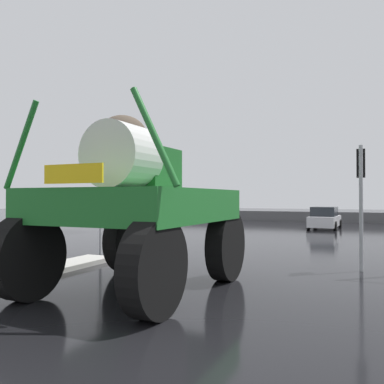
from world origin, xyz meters
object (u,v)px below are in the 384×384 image
sedan_ahead (325,218)px  traffic_signal_near_right (361,179)px  oversize_sprayer (137,209)px  traffic_signal_near_left (103,187)px  bare_tree_left (123,138)px

sedan_ahead → traffic_signal_near_right: (2.42, -16.24, 1.98)m
oversize_sprayer → traffic_signal_near_left: bearing=44.2°
traffic_signal_near_left → bare_tree_left: size_ratio=0.47×
sedan_ahead → traffic_signal_near_right: 16.54m
traffic_signal_near_left → traffic_signal_near_right: traffic_signal_near_right is taller
oversize_sprayer → sedan_ahead: oversize_sprayer is taller
traffic_signal_near_right → traffic_signal_near_left: bearing=180.0°
oversize_sprayer → traffic_signal_near_right: (4.81, 4.76, 0.81)m
traffic_signal_near_left → bare_tree_left: (-5.07, 9.15, 3.45)m
traffic_signal_near_left → oversize_sprayer: bearing=-47.5°
oversize_sprayer → traffic_signal_near_right: oversize_sprayer is taller
traffic_signal_near_right → sedan_ahead: bearing=98.5°
oversize_sprayer → bare_tree_left: bearing=35.9°
oversize_sprayer → bare_tree_left: size_ratio=0.75×
sedan_ahead → bare_tree_left: 14.77m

